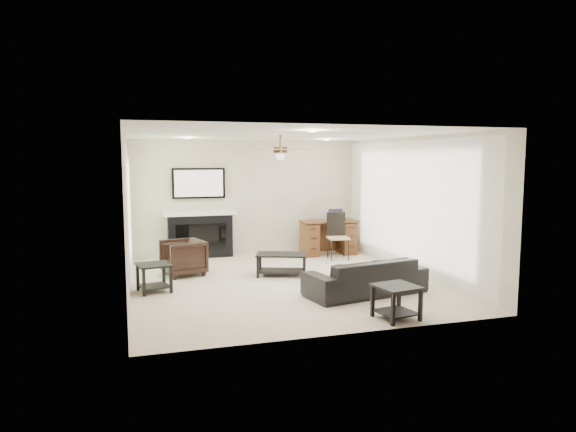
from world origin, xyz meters
name	(u,v)px	position (x,y,z in m)	size (l,w,h in m)	color
room_shell	(291,183)	(0.19, 0.08, 1.68)	(5.50, 5.54, 2.52)	beige
sofa	(366,276)	(1.02, -1.14, 0.28)	(1.91, 0.75, 0.56)	black
armchair	(183,257)	(-1.58, 1.01, 0.32)	(0.69, 0.71, 0.65)	black
coffee_table	(282,265)	(0.12, 0.46, 0.20)	(0.90, 0.50, 0.40)	black
end_table_near	(396,302)	(0.87, -2.39, 0.23)	(0.52, 0.52, 0.45)	black
end_table_left	(154,278)	(-2.13, -0.04, 0.23)	(0.50, 0.50, 0.45)	black
fireplace_unit	(200,213)	(-1.07, 2.58, 0.95)	(1.52, 0.34, 1.91)	black
desk	(328,237)	(1.67, 2.12, 0.38)	(1.22, 0.56, 0.76)	#432110
desk_chair	(338,236)	(1.67, 1.57, 0.48)	(0.42, 0.44, 0.97)	black
laptop	(337,215)	(1.87, 2.10, 0.88)	(0.33, 0.24, 0.23)	black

